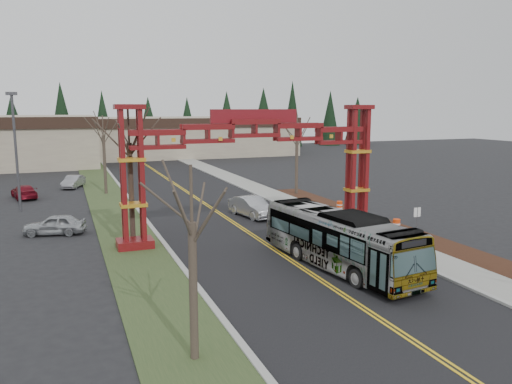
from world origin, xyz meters
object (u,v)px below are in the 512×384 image
retail_building_east (186,136)px  silver_sedan (252,207)px  parked_car_near_a (55,225)px  bare_tree_median_near (192,223)px  bare_tree_right_far (297,136)px  bare_tree_median_far (103,136)px  street_sign (417,217)px  barrel_mid (360,215)px  transit_bus (339,240)px  barrel_north (340,206)px  parked_car_far_a (73,182)px  parked_car_mid_a (24,192)px  bare_tree_median_mid (129,144)px  gateway_arch (254,149)px  barrel_south (396,226)px  light_pole_near (15,143)px

retail_building_east → silver_sedan: bearing=-98.0°
parked_car_near_a → bare_tree_median_near: bearing=27.3°
silver_sedan → bare_tree_right_far: size_ratio=0.62×
bare_tree_median_far → street_sign: size_ratio=3.54×
retail_building_east → barrel_mid: 60.57m
silver_sedan → bare_tree_median_near: (-10.10, -21.04, 4.07)m
transit_bus → barrel_mid: bearing=44.2°
bare_tree_right_far → barrel_north: 10.46m
silver_sedan → parked_car_far_a: size_ratio=1.20×
parked_car_mid_a → parked_car_far_a: parked_car_far_a is taller
bare_tree_median_near → bare_tree_median_mid: bare_tree_median_mid is taller
parked_car_mid_a → barrel_mid: bearing=127.2°
transit_bus → bare_tree_right_far: bearing=62.6°
gateway_arch → bare_tree_median_near: 17.04m
silver_sedan → parked_car_near_a: bearing=170.3°
silver_sedan → parked_car_near_a: size_ratio=1.20×
bare_tree_median_mid → bare_tree_right_far: bearing=36.5°
parked_car_near_a → bare_tree_median_mid: size_ratio=0.47×
silver_sedan → parked_car_far_a: 24.78m
bare_tree_right_far → street_sign: 19.56m
retail_building_east → barrel_south: size_ratio=39.17×
bare_tree_median_near → barrel_mid: (17.34, 16.46, -4.37)m
light_pole_near → street_sign: bearing=-38.8°
parked_car_near_a → bare_tree_right_far: size_ratio=0.52×
gateway_arch → barrel_mid: bearing=8.9°
silver_sedan → barrel_south: bearing=-59.5°
silver_sedan → parked_car_far_a: silver_sedan is taller
light_pole_near → street_sign: 32.45m
parked_car_mid_a → street_sign: size_ratio=2.01×
retail_building_east → bare_tree_median_far: 44.43m
retail_building_east → parked_car_mid_a: size_ratio=8.39×
silver_sedan → parked_car_far_a: (-13.10, 21.03, -0.14)m
silver_sedan → street_sign: size_ratio=2.20×
parked_car_near_a → bare_tree_right_far: bare_tree_right_far is taller
gateway_arch → retail_building_east: size_ratio=0.48×
gateway_arch → bare_tree_median_mid: gateway_arch is taller
retail_building_east → street_sign: 66.87m
bare_tree_median_far → barrel_south: bare_tree_median_far is taller
parked_car_near_a → barrel_south: bearing=84.5°
retail_building_east → bare_tree_median_mid: bearing=-106.4°
transit_bus → bare_tree_median_mid: size_ratio=1.30×
parked_car_mid_a → barrel_south: (25.37, -24.32, -0.17)m
street_sign → parked_car_near_a: bearing=154.8°
silver_sedan → retail_building_east: bearing=70.6°
bare_tree_median_mid → street_sign: (17.55, -5.75, -4.87)m
bare_tree_right_far → bare_tree_median_mid: bearing=-143.5°
light_pole_near → retail_building_east: bearing=61.3°
bare_tree_median_near → light_pole_near: size_ratio=0.69×
bare_tree_median_mid → street_sign: bare_tree_median_mid is taller
transit_bus → parked_car_near_a: size_ratio=2.75×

